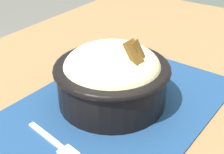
# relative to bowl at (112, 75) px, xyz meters

# --- Properties ---
(table) EXTENTS (1.36, 0.84, 0.74)m
(table) POSITION_rel_bowl_xyz_m (0.02, 0.01, -0.12)
(table) COLOR olive
(table) RESTS_ON ground_plane
(placemat) EXTENTS (0.45, 0.31, 0.00)m
(placemat) POSITION_rel_bowl_xyz_m (0.01, 0.01, -0.05)
(placemat) COLOR navy
(placemat) RESTS_ON table
(bowl) EXTENTS (0.21, 0.21, 0.13)m
(bowl) POSITION_rel_bowl_xyz_m (0.00, 0.00, 0.00)
(bowl) COLOR black
(bowl) RESTS_ON placemat
(fork) EXTENTS (0.04, 0.13, 0.00)m
(fork) POSITION_rel_bowl_xyz_m (0.14, 0.00, -0.05)
(fork) COLOR silver
(fork) RESTS_ON placemat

